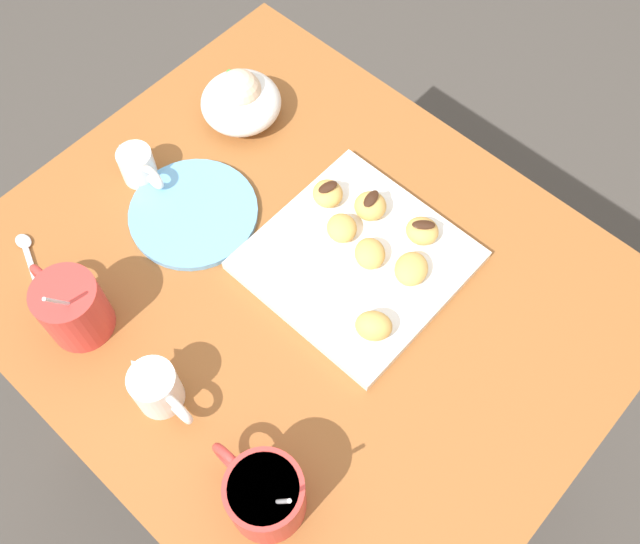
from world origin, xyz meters
TOP-DOWN VIEW (x-y plane):
  - ground_plane at (0.00, 0.00)m, footprint 8.00×8.00m
  - dining_table at (0.00, 0.00)m, footprint 0.86×0.72m
  - pastry_plate_square at (-0.04, -0.08)m, footprint 0.27×0.27m
  - coffee_mug_red_left at (-0.17, 0.24)m, footprint 0.13×0.09m
  - coffee_mug_red_right at (0.18, 0.24)m, footprint 0.13×0.09m
  - cream_pitcher_white at (0.02, 0.24)m, footprint 0.10×0.06m
  - ice_cream_bowl at (0.27, -0.15)m, footprint 0.12×0.12m
  - chocolate_sauce_pitcher at (0.30, 0.03)m, footprint 0.09×0.05m
  - saucer_sky_left at (0.19, 0.02)m, footprint 0.19×0.19m
  - loose_spoon_near_saucer at (0.29, 0.24)m, footprint 0.15×0.07m
  - beignet_0 at (-0.05, -0.09)m, footprint 0.06×0.06m
  - beignet_1 at (0.06, -0.12)m, footprint 0.06×0.06m
  - chocolate_drizzle_1 at (0.06, -0.12)m, footprint 0.02×0.03m
  - beignet_2 at (-0.12, -0.01)m, footprint 0.06×0.06m
  - beignet_3 at (0.00, -0.14)m, footprint 0.06×0.06m
  - chocolate_drizzle_3 at (0.00, -0.14)m, footprint 0.02×0.03m
  - beignet_4 at (-0.08, -0.16)m, footprint 0.05×0.05m
  - chocolate_drizzle_4 at (-0.08, -0.16)m, footprint 0.03×0.03m
  - beignet_5 at (0.01, -0.09)m, footprint 0.06×0.06m
  - beignet_6 at (-0.11, -0.11)m, footprint 0.06×0.07m

SIDE VIEW (x-z plane):
  - ground_plane at x=0.00m, z-range 0.00..0.00m
  - dining_table at x=0.00m, z-range 0.21..0.92m
  - loose_spoon_near_saucer at x=0.29m, z-range 0.72..0.72m
  - saucer_sky_left at x=0.19m, z-range 0.72..0.73m
  - pastry_plate_square at x=-0.04m, z-range 0.72..0.73m
  - beignet_6 at x=-0.11m, z-range 0.73..0.76m
  - beignet_5 at x=0.01m, z-range 0.73..0.76m
  - beignet_4 at x=-0.08m, z-range 0.73..0.76m
  - chocolate_sauce_pitcher at x=0.30m, z-range 0.72..0.78m
  - beignet_1 at x=0.06m, z-range 0.73..0.76m
  - beignet_0 at x=-0.05m, z-range 0.73..0.77m
  - beignet_3 at x=0.00m, z-range 0.73..0.77m
  - beignet_2 at x=-0.12m, z-range 0.73..0.77m
  - cream_pitcher_white at x=0.02m, z-range 0.72..0.79m
  - ice_cream_bowl at x=0.27m, z-range 0.71..0.80m
  - chocolate_drizzle_4 at x=-0.08m, z-range 0.76..0.77m
  - chocolate_drizzle_1 at x=0.06m, z-range 0.76..0.77m
  - coffee_mug_red_left at x=-0.17m, z-range 0.70..0.84m
  - coffee_mug_red_right at x=0.18m, z-range 0.70..0.84m
  - chocolate_drizzle_3 at x=0.00m, z-range 0.77..0.77m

